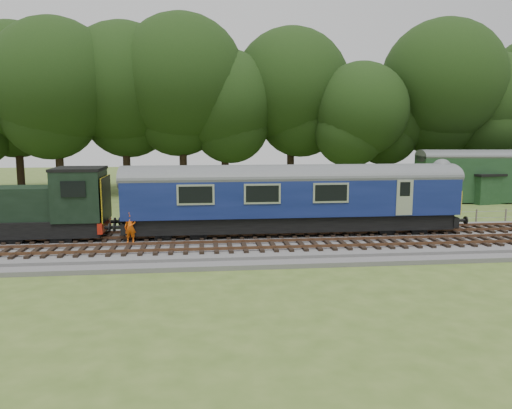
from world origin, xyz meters
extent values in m
plane|color=#455E22|center=(0.00, 0.00, 0.00)|extent=(120.00, 120.00, 0.00)
cube|color=#4C4C4F|center=(0.00, 0.00, 0.17)|extent=(70.00, 7.00, 0.35)
cube|color=brown|center=(0.00, 0.68, 0.49)|extent=(66.50, 0.07, 0.14)
cube|color=brown|center=(0.00, 2.12, 0.49)|extent=(66.50, 0.07, 0.14)
cube|color=brown|center=(0.00, -2.32, 0.49)|extent=(66.50, 0.07, 0.14)
cube|color=brown|center=(0.00, -0.88, 0.49)|extent=(66.50, 0.07, 0.14)
cube|color=black|center=(1.45, 1.40, 1.06)|extent=(17.46, 2.52, 0.85)
cube|color=#0E1A4B|center=(1.45, 1.40, 2.48)|extent=(18.00, 2.80, 2.05)
cube|color=yellow|center=(10.47, 1.40, 2.11)|extent=(0.06, 2.74, 1.30)
cube|color=black|center=(7.45, 1.40, 0.86)|extent=(2.60, 2.00, 0.55)
cube|color=black|center=(-4.55, 1.40, 0.86)|extent=(2.60, 2.00, 0.55)
cube|color=black|center=(-12.95, 1.40, 1.01)|extent=(8.73, 2.39, 0.85)
cube|color=black|center=(-9.75, 1.40, 2.66)|extent=(2.40, 2.55, 2.60)
cube|color=#A01A0C|center=(-8.57, 1.40, 1.06)|extent=(0.25, 2.60, 0.55)
cube|color=yellow|center=(-8.43, 1.40, 2.46)|extent=(0.06, 2.55, 2.30)
imported|color=#EE5A0C|center=(-7.06, 0.08, 1.15)|extent=(0.61, 0.43, 1.59)
cube|color=#18361B|center=(19.91, 13.97, 1.15)|extent=(3.27, 3.27, 2.31)
cube|color=black|center=(19.91, 13.97, 2.40)|extent=(3.60, 3.60, 0.18)
camera|label=1|loc=(-3.44, -25.18, 5.96)|focal=35.00mm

